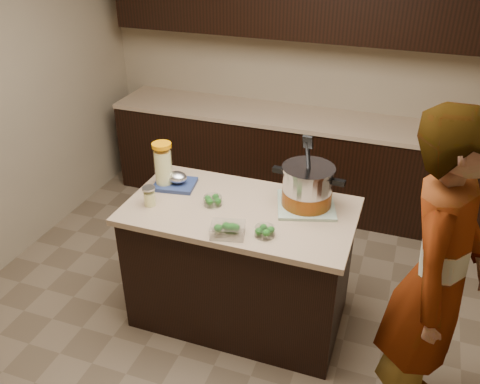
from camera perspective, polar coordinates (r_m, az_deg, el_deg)
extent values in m
plane|color=brown|center=(3.78, 0.00, -13.53)|extent=(4.00, 4.00, 0.00)
cube|color=tan|center=(4.85, 8.23, 14.61)|extent=(4.00, 0.04, 2.70)
cube|color=black|center=(4.90, 6.71, 3.32)|extent=(3.60, 0.60, 0.86)
cube|color=tan|center=(4.71, 7.03, 8.22)|extent=(3.60, 0.63, 0.04)
cube|color=black|center=(3.50, 0.00, -8.41)|extent=(1.40, 0.75, 0.86)
cube|color=tan|center=(3.24, 0.00, -2.15)|extent=(1.46, 0.81, 0.04)
cube|color=#547D59|center=(3.28, 7.42, -1.45)|extent=(0.45, 0.45, 0.02)
cylinder|color=#B7B7BC|center=(3.21, 7.57, 0.57)|extent=(0.34, 0.34, 0.24)
cylinder|color=brown|center=(3.25, 7.48, -0.54)|extent=(0.35, 0.35, 0.10)
cylinder|color=#B7B7BC|center=(3.15, 7.72, 2.65)|extent=(0.36, 0.36, 0.02)
cube|color=black|center=(3.23, 4.39, 2.50)|extent=(0.08, 0.05, 0.03)
cube|color=black|center=(3.13, 11.03, 1.07)|extent=(0.08, 0.05, 0.03)
cylinder|color=black|center=(3.09, 7.67, 3.53)|extent=(0.04, 0.13, 0.30)
cylinder|color=#F1EC93|center=(3.46, -8.58, 2.56)|extent=(0.13, 0.13, 0.26)
cylinder|color=white|center=(3.46, -8.60, 2.80)|extent=(0.14, 0.14, 0.29)
cylinder|color=orange|center=(3.39, -8.80, 5.18)|extent=(0.15, 0.15, 0.02)
cylinder|color=#F1EC93|center=(3.30, -10.10, -0.76)|extent=(0.08, 0.08, 0.09)
cylinder|color=white|center=(3.29, -10.12, -0.56)|extent=(0.09, 0.09, 0.12)
cylinder|color=silver|center=(3.26, -10.23, 0.48)|extent=(0.09, 0.09, 0.02)
cylinder|color=silver|center=(3.26, -3.08, -0.98)|extent=(0.16, 0.16, 0.06)
cylinder|color=silver|center=(2.97, 2.80, -4.46)|extent=(0.14, 0.14, 0.06)
cube|color=silver|center=(2.96, -1.39, -4.28)|extent=(0.23, 0.19, 0.07)
cube|color=navy|center=(3.51, -7.30, 0.86)|extent=(0.30, 0.26, 0.03)
ellipsoid|color=silver|center=(3.47, -7.09, 1.56)|extent=(0.14, 0.11, 0.08)
imported|color=gray|center=(2.77, 21.13, -9.47)|extent=(0.60, 0.77, 1.87)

